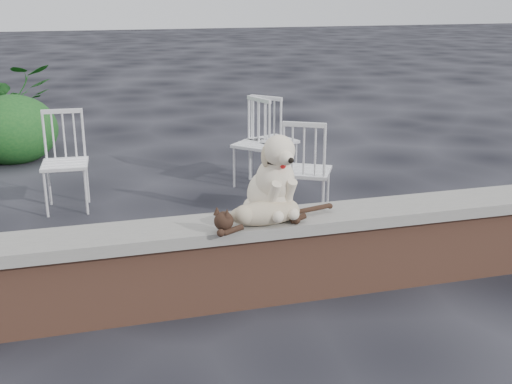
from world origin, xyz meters
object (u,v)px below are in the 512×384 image
object	(u,v)px
chair_c	(306,169)
chair_d	(257,143)
chair_e	(273,139)
dog	(270,174)
potted_plant_a	(12,107)
cat	(265,212)
chair_b	(65,162)

from	to	relation	value
chair_c	chair_d	world-z (taller)	same
chair_c	chair_e	distance (m)	1.23
dog	potted_plant_a	bearing A→B (deg)	102.61
dog	cat	xyz separation A→B (m)	(-0.08, -0.15, -0.20)
dog	potted_plant_a	xyz separation A→B (m)	(-2.01, 4.93, -0.32)
dog	potted_plant_a	distance (m)	5.33
cat	chair_e	xyz separation A→B (m)	(0.91, 2.75, -0.20)
cat	chair_c	bearing A→B (deg)	51.41
dog	chair_e	distance (m)	2.76
dog	chair_c	world-z (taller)	dog
cat	potted_plant_a	bearing A→B (deg)	101.23
cat	chair_e	distance (m)	2.91
chair_e	chair_c	bearing A→B (deg)	155.92
chair_b	dog	bearing A→B (deg)	-55.62
chair_e	potted_plant_a	size ratio (longest dim) A/B	0.84
chair_c	chair_d	distance (m)	1.12
dog	chair_d	distance (m)	2.59
potted_plant_a	dog	bearing A→B (deg)	-67.79
chair_c	chair_e	size ratio (longest dim) A/B	1.00
chair_b	potted_plant_a	bearing A→B (deg)	107.04
chair_b	chair_d	world-z (taller)	same
chair_e	cat	bearing A→B (deg)	140.61
potted_plant_a	chair_e	bearing A→B (deg)	-39.32
cat	chair_e	bearing A→B (deg)	62.19
dog	chair_e	world-z (taller)	dog
dog	cat	distance (m)	0.27
chair_c	chair_e	xyz separation A→B (m)	(0.06, 1.23, 0.00)
cat	chair_d	distance (m)	2.73
dog	chair_c	size ratio (longest dim) A/B	0.63
chair_c	chair_d	xyz separation A→B (m)	(-0.15, 1.11, 0.00)
cat	potted_plant_a	distance (m)	5.43
chair_b	chair_d	bearing A→B (deg)	10.85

